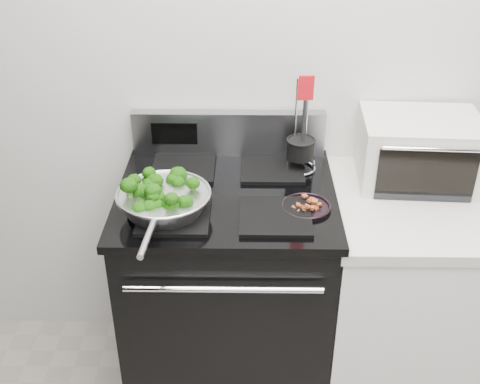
{
  "coord_description": "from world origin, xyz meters",
  "views": [
    {
      "loc": [
        -0.22,
        -0.45,
        2.06
      ],
      "look_at": [
        -0.25,
        1.36,
        0.98
      ],
      "focal_mm": 45.0,
      "sensor_mm": 36.0,
      "label": 1
    }
  ],
  "objects_px": {
    "skillet": "(164,200)",
    "bacon_plate": "(306,204)",
    "toaster_oven": "(419,150)",
    "gas_range": "(228,291)",
    "utensil_holder": "(300,154)"
  },
  "relations": [
    {
      "from": "skillet",
      "to": "utensil_holder",
      "type": "bearing_deg",
      "value": 37.62
    },
    {
      "from": "skillet",
      "to": "bacon_plate",
      "type": "xyz_separation_m",
      "value": [
        0.48,
        0.04,
        -0.03
      ]
    },
    {
      "from": "skillet",
      "to": "bacon_plate",
      "type": "height_order",
      "value": "skillet"
    },
    {
      "from": "utensil_holder",
      "to": "gas_range",
      "type": "bearing_deg",
      "value": -150.54
    },
    {
      "from": "skillet",
      "to": "toaster_oven",
      "type": "relative_size",
      "value": 1.13
    },
    {
      "from": "toaster_oven",
      "to": "skillet",
      "type": "bearing_deg",
      "value": -158.33
    },
    {
      "from": "bacon_plate",
      "to": "utensil_holder",
      "type": "height_order",
      "value": "utensil_holder"
    },
    {
      "from": "gas_range",
      "to": "bacon_plate",
      "type": "relative_size",
      "value": 6.58
    },
    {
      "from": "gas_range",
      "to": "skillet",
      "type": "height_order",
      "value": "gas_range"
    },
    {
      "from": "skillet",
      "to": "utensil_holder",
      "type": "xyz_separation_m",
      "value": [
        0.48,
        0.32,
        0.02
      ]
    },
    {
      "from": "gas_range",
      "to": "utensil_holder",
      "type": "xyz_separation_m",
      "value": [
        0.28,
        0.17,
        0.53
      ]
    },
    {
      "from": "bacon_plate",
      "to": "toaster_oven",
      "type": "bearing_deg",
      "value": 31.47
    },
    {
      "from": "bacon_plate",
      "to": "toaster_oven",
      "type": "height_order",
      "value": "toaster_oven"
    },
    {
      "from": "gas_range",
      "to": "bacon_plate",
      "type": "distance_m",
      "value": 0.57
    },
    {
      "from": "utensil_holder",
      "to": "skillet",
      "type": "bearing_deg",
      "value": -148.64
    }
  ]
}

